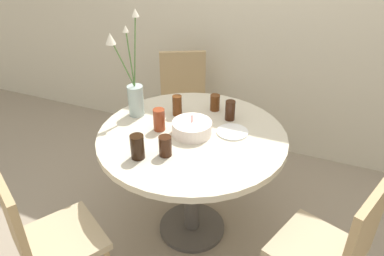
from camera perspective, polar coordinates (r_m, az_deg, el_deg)
The scene contains 15 objects.
ground_plane at distance 2.71m, azimuth -0.00°, elevation -15.00°, with size 16.00×16.00×0.00m, color gray.
wall_back at distance 3.13m, azimuth 9.24°, elevation 18.63°, with size 8.00×0.05×2.60m.
dining_table at distance 2.29m, azimuth -0.00°, elevation -3.72°, with size 1.13×1.13×0.78m.
chair_left_flank at distance 3.16m, azimuth -1.27°, elevation 4.11°, with size 0.54×0.54×0.92m.
chair_far_back at distance 2.09m, azimuth -21.81°, elevation -15.04°, with size 0.55×0.55×0.92m.
chair_near_front at distance 2.02m, azimuth 20.83°, elevation -16.67°, with size 0.51×0.51×0.92m.
birthday_cake at distance 2.20m, azimuth -0.10°, elevation 0.02°, with size 0.23×0.23×0.13m.
flower_vase at distance 2.37m, azimuth -8.93°, elevation 5.81°, with size 0.14×0.25×0.66m.
side_plate at distance 2.24m, azimuth 6.17°, elevation -0.60°, with size 0.19×0.19×0.01m.
drink_glass_0 at distance 2.23m, azimuth -5.04°, elevation 1.27°, with size 0.07×0.07×0.14m.
drink_glass_1 at distance 2.01m, azimuth -4.10°, elevation -2.75°, with size 0.07×0.07×0.12m.
drink_glass_2 at distance 2.00m, azimuth -8.32°, elevation -2.85°, with size 0.07×0.07×0.14m.
drink_glass_3 at distance 2.39m, azimuth -2.28°, elevation 3.45°, with size 0.06×0.06×0.13m.
drink_glass_4 at distance 2.46m, azimuth 3.51°, elevation 3.89°, with size 0.06×0.06×0.11m.
drink_glass_5 at distance 2.35m, azimuth 5.83°, elevation 2.68°, with size 0.06×0.06×0.13m.
Camera 1 is at (0.73, -1.74, 1.95)m, focal length 35.00 mm.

